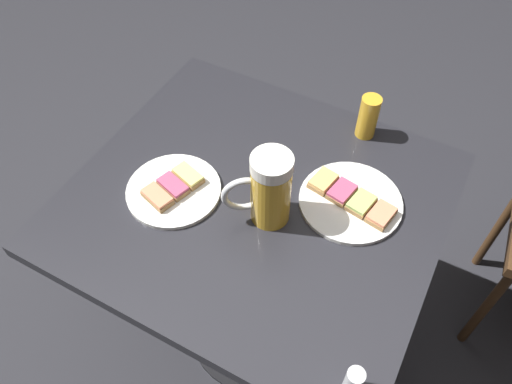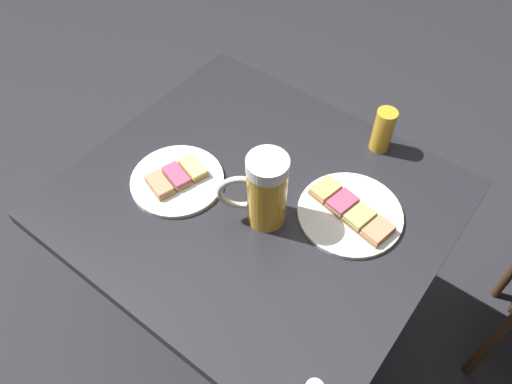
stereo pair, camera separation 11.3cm
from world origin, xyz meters
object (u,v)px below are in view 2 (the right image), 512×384
plate_near (177,179)px  plate_far (350,212)px  beer_mug (264,191)px  beer_glass_small (383,130)px

plate_near → plate_far: 0.40m
plate_near → plate_far: same height
plate_far → beer_mug: 0.21m
beer_mug → plate_far: bearing=38.9°
plate_near → beer_mug: size_ratio=1.18×
plate_far → beer_glass_small: 0.24m
plate_near → beer_mug: (0.22, 0.04, 0.08)m
beer_mug → beer_glass_small: (0.10, 0.34, -0.03)m
plate_near → beer_glass_small: bearing=50.4°
plate_near → beer_glass_small: beer_glass_small is taller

